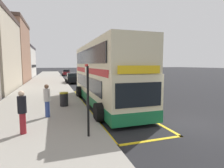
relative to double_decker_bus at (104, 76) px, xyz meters
name	(u,v)px	position (x,y,z in m)	size (l,w,h in m)	color
ground_plane	(82,78)	(2.46, 26.22, -2.07)	(260.00, 260.00, 0.00)	black
pavement_near	(48,79)	(-4.54, 26.22, -2.00)	(6.00, 76.00, 0.14)	gray
double_decker_bus	(104,76)	(0.00, 0.00, 0.00)	(3.29, 11.53, 4.40)	beige
bus_bay_markings	(103,104)	(-0.07, -0.06, -2.06)	(2.95, 13.95, 0.01)	gold
bus_stop_sign	(88,95)	(-2.34, -6.01, -0.28)	(0.09, 0.51, 2.82)	black
terrace_end	(1,51)	(-11.64, 21.41, 3.05)	(7.95, 11.20, 11.10)	#9E7056
terrace_corner	(16,62)	(-11.36, 32.87, 1.48)	(7.39, 11.61, 7.98)	silver
parked_car_white_ahead	(125,78)	(7.51, 14.28, -1.27)	(2.09, 4.20, 1.62)	silver
parked_car_silver_behind	(85,72)	(5.08, 37.26, -1.27)	(2.09, 4.20, 1.62)	#B2B5BA
parked_car_maroon_across	(66,73)	(-0.23, 36.23, -1.27)	(2.09, 4.20, 1.62)	maroon
parked_car_black_far	(72,78)	(-0.71, 15.85, -1.27)	(2.09, 4.20, 1.62)	black
pedestrian_waiting_near_sign	(47,99)	(-3.94, -2.81, -0.96)	(0.34, 0.34, 1.76)	#33478C
pedestrian_further_back	(22,110)	(-4.82, -5.00, -0.96)	(0.34, 0.34, 1.77)	maroon
litter_bin	(64,99)	(-2.94, -0.45, -1.45)	(0.58, 0.58, 0.94)	black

